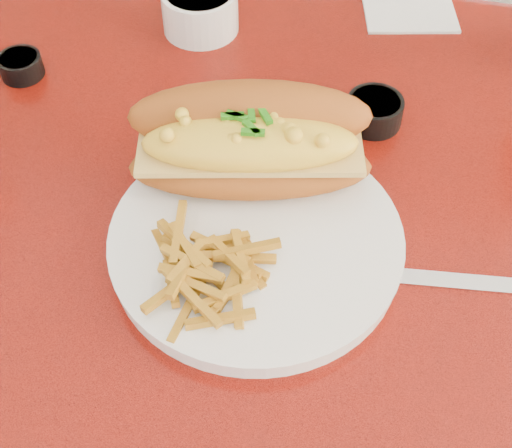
% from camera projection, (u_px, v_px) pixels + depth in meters
% --- Properties ---
extents(ground, '(8.00, 8.00, 0.00)m').
position_uv_depth(ground, '(266.00, 443.00, 1.39)').
color(ground, silver).
rests_on(ground, ground).
extents(diner_table, '(1.23, 0.83, 0.77)m').
position_uv_depth(diner_table, '(272.00, 256.00, 0.92)').
color(diner_table, red).
rests_on(diner_table, ground).
extents(booth_bench_far, '(1.20, 0.51, 0.90)m').
position_uv_depth(booth_bench_far, '(346.00, 69.00, 1.67)').
color(booth_bench_far, '#A60B17').
rests_on(booth_bench_far, ground).
extents(dinner_plate, '(0.38, 0.38, 0.02)m').
position_uv_depth(dinner_plate, '(256.00, 242.00, 0.71)').
color(dinner_plate, white).
rests_on(dinner_plate, diner_table).
extents(mac_hoagie, '(0.27, 0.18, 0.11)m').
position_uv_depth(mac_hoagie, '(250.00, 142.00, 0.72)').
color(mac_hoagie, '#A3531A').
rests_on(mac_hoagie, dinner_plate).
extents(fries_pile, '(0.14, 0.13, 0.03)m').
position_uv_depth(fries_pile, '(204.00, 269.00, 0.66)').
color(fries_pile, gold).
rests_on(fries_pile, dinner_plate).
extents(fork, '(0.02, 0.14, 0.00)m').
position_uv_depth(fork, '(243.00, 174.00, 0.76)').
color(fork, '#BABABF').
rests_on(fork, dinner_plate).
extents(gravy_ramekin, '(0.12, 0.12, 0.06)m').
position_uv_depth(gravy_ramekin, '(200.00, 9.00, 0.94)').
color(gravy_ramekin, white).
rests_on(gravy_ramekin, diner_table).
extents(sauce_cup_left, '(0.06, 0.06, 0.03)m').
position_uv_depth(sauce_cup_left, '(21.00, 65.00, 0.89)').
color(sauce_cup_left, black).
rests_on(sauce_cup_left, diner_table).
extents(sauce_cup_right, '(0.08, 0.08, 0.03)m').
position_uv_depth(sauce_cup_right, '(374.00, 110.00, 0.83)').
color(sauce_cup_right, black).
rests_on(sauce_cup_right, diner_table).
extents(paper_napkin, '(0.15, 0.15, 0.00)m').
position_uv_depth(paper_napkin, '(408.00, 6.00, 0.99)').
color(paper_napkin, white).
rests_on(paper_napkin, diner_table).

